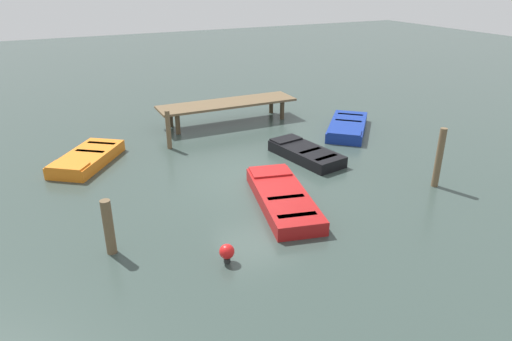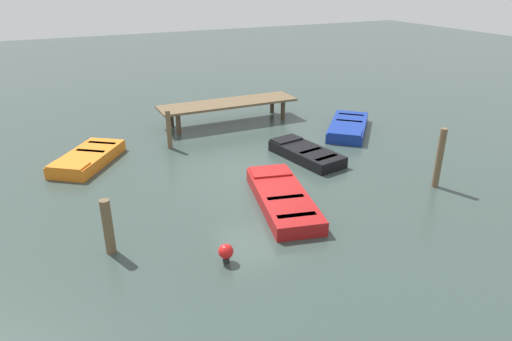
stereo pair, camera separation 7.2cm
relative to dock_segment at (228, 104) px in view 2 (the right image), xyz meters
The scene contains 10 objects.
ground_plane 6.41m from the dock_segment, 104.36° to the right, with size 80.00×80.00×0.00m, color #33423D.
dock_segment is the anchor object (origin of this frame).
rowboat_orange 6.80m from the dock_segment, 160.14° to the right, with size 2.95×3.32×0.46m.
rowboat_black 5.35m from the dock_segment, 80.49° to the right, with size 1.72×3.13×0.46m.
rowboat_red 8.19m from the dock_segment, 101.35° to the right, with size 2.22×4.10×0.46m.
rowboat_blue 5.36m from the dock_segment, 39.57° to the right, with size 3.43×3.61×0.46m.
mooring_piling_mid_right 10.66m from the dock_segment, 128.03° to the right, with size 0.24×0.24×1.42m, color brown.
mooring_piling_far_left 9.64m from the dock_segment, 69.58° to the right, with size 0.21×0.21×1.93m, color brown.
mooring_piling_mid_left 3.87m from the dock_segment, 148.24° to the right, with size 0.18×0.18×1.50m, color brown.
marker_buoy 10.87m from the dock_segment, 112.78° to the right, with size 0.36×0.36×0.48m.
Camera 2 is at (-5.89, -12.29, 6.31)m, focal length 32.12 mm.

